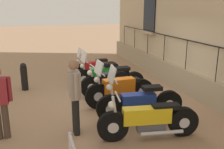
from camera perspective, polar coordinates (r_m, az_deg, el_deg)
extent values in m
plane|color=#9E7A5B|center=(7.81, 2.43, -5.46)|extent=(60.00, 60.00, 0.00)
cube|color=tan|center=(8.63, 16.15, -1.34)|extent=(0.20, 13.69, 0.77)
cube|color=black|center=(10.94, 8.50, 15.31)|extent=(0.06, 1.05, 2.15)
cube|color=tan|center=(10.97, 7.89, 9.43)|extent=(0.24, 1.25, 0.10)
cube|color=black|center=(8.34, 16.60, 7.42)|extent=(0.03, 11.50, 0.03)
cylinder|color=black|center=(13.52, 2.79, 8.85)|extent=(0.02, 0.02, 0.95)
cylinder|color=black|center=(12.19, 5.12, 8.09)|extent=(0.02, 0.02, 0.95)
cylinder|color=black|center=(10.89, 8.01, 7.13)|extent=(0.02, 0.02, 0.95)
cylinder|color=black|center=(9.62, 11.66, 5.88)|extent=(0.02, 0.02, 0.95)
cylinder|color=black|center=(8.41, 16.35, 4.24)|extent=(0.02, 0.02, 0.95)
cylinder|color=black|center=(7.29, 22.53, 2.02)|extent=(0.02, 0.02, 0.95)
cylinder|color=black|center=(9.64, -7.47, 0.50)|extent=(0.65, 0.12, 0.65)
cylinder|color=silver|center=(9.64, -7.47, 0.50)|extent=(0.23, 0.14, 0.23)
cylinder|color=black|center=(9.94, -0.18, 1.10)|extent=(0.65, 0.12, 0.65)
cylinder|color=silver|center=(9.94, -0.18, 1.10)|extent=(0.23, 0.14, 0.23)
cube|color=red|center=(9.71, -4.08, 1.95)|extent=(0.75, 0.26, 0.33)
cube|color=#4C4C51|center=(9.79, -3.48, 0.65)|extent=(0.45, 0.21, 0.23)
cube|color=black|center=(9.74, -2.32, 3.19)|extent=(0.42, 0.23, 0.10)
cylinder|color=silver|center=(9.57, -7.24, 2.26)|extent=(0.16, 0.06, 0.61)
cylinder|color=silver|center=(9.52, -7.01, 4.04)|extent=(0.04, 0.56, 0.04)
sphere|color=white|center=(9.53, -7.68, 2.93)|extent=(0.16, 0.16, 0.16)
cylinder|color=silver|center=(9.72, -2.48, -0.13)|extent=(0.68, 0.09, 0.08)
cube|color=silver|center=(9.48, -7.39, 4.90)|extent=(0.13, 0.46, 0.36)
cylinder|color=black|center=(8.79, -6.49, -0.91)|extent=(0.66, 0.14, 0.65)
cylinder|color=silver|center=(8.79, -6.49, -0.91)|extent=(0.23, 0.15, 0.23)
cylinder|color=black|center=(9.15, 1.99, -0.16)|extent=(0.66, 0.14, 0.65)
cylinder|color=silver|center=(9.15, 1.99, -0.16)|extent=(0.23, 0.15, 0.23)
cube|color=#1E842D|center=(8.88, -2.49, 0.62)|extent=(0.77, 0.35, 0.30)
cube|color=#4C4C51|center=(8.96, -1.86, -0.71)|extent=(0.46, 0.27, 0.23)
cube|color=black|center=(8.91, -0.55, 2.27)|extent=(0.43, 0.31, 0.10)
cylinder|color=silver|center=(8.71, -6.23, 1.08)|extent=(0.16, 0.06, 0.63)
cylinder|color=silver|center=(8.65, -5.97, 3.11)|extent=(0.05, 0.74, 0.04)
sphere|color=white|center=(8.67, -6.71, 1.89)|extent=(0.16, 0.16, 0.16)
cylinder|color=silver|center=(8.87, -0.64, -1.65)|extent=(0.69, 0.09, 0.08)
cube|color=silver|center=(8.61, -6.39, 4.05)|extent=(0.13, 0.61, 0.36)
cylinder|color=black|center=(7.87, -4.82, -2.78)|extent=(0.67, 0.18, 0.67)
cylinder|color=silver|center=(7.87, -4.82, -2.78)|extent=(0.24, 0.17, 0.23)
cylinder|color=black|center=(8.41, 5.00, -1.57)|extent=(0.67, 0.18, 0.67)
cylinder|color=silver|center=(8.41, 5.00, -1.57)|extent=(0.24, 0.17, 0.23)
cube|color=black|center=(8.03, -0.07, -0.76)|extent=(0.88, 0.39, 0.34)
cube|color=#4C4C51|center=(8.14, 0.58, -2.35)|extent=(0.53, 0.30, 0.23)
cube|color=black|center=(8.09, 2.22, 1.34)|extent=(0.50, 0.33, 0.10)
cylinder|color=silver|center=(7.79, -4.53, -0.52)|extent=(0.16, 0.07, 0.64)
cylinder|color=silver|center=(7.72, -4.22, 1.78)|extent=(0.09, 0.70, 0.04)
sphere|color=white|center=(7.73, -5.04, 0.40)|extent=(0.16, 0.16, 0.16)
cylinder|color=silver|center=(8.09, 2.13, -3.35)|extent=(0.77, 0.14, 0.08)
cylinder|color=black|center=(7.00, -3.23, -4.89)|extent=(0.72, 0.14, 0.71)
cylinder|color=silver|center=(7.00, -3.23, -4.89)|extent=(0.25, 0.14, 0.25)
cylinder|color=black|center=(7.46, 6.64, -3.66)|extent=(0.72, 0.14, 0.71)
cylinder|color=silver|center=(7.46, 6.64, -3.66)|extent=(0.25, 0.14, 0.25)
cube|color=orange|center=(7.11, 1.51, -2.50)|extent=(0.91, 0.34, 0.40)
cube|color=#4C4C51|center=(7.23, 2.23, -4.49)|extent=(0.55, 0.27, 0.25)
cube|color=black|center=(7.21, 4.21, -1.27)|extent=(0.51, 0.29, 0.10)
cylinder|color=silver|center=(6.91, -2.87, -2.30)|extent=(0.16, 0.07, 0.66)
cylinder|color=silver|center=(6.83, -2.51, 0.36)|extent=(0.06, 0.67, 0.04)
sphere|color=white|center=(6.84, -3.45, -1.19)|extent=(0.16, 0.16, 0.16)
cylinder|color=silver|center=(7.20, 4.01, -5.68)|extent=(0.81, 0.11, 0.08)
cube|color=silver|center=(6.77, -3.00, 1.54)|extent=(0.15, 0.55, 0.36)
cylinder|color=black|center=(6.22, -0.41, -7.63)|extent=(0.70, 0.19, 0.70)
cylinder|color=silver|center=(6.22, -0.41, -7.63)|extent=(0.26, 0.16, 0.24)
cylinder|color=black|center=(6.65, 12.57, -6.43)|extent=(0.70, 0.19, 0.70)
cylinder|color=silver|center=(6.65, 12.57, -6.43)|extent=(0.26, 0.16, 0.24)
cube|color=#1E389E|center=(6.31, 5.93, -5.56)|extent=(0.87, 0.38, 0.29)
cube|color=#4C4C51|center=(6.42, 6.73, -7.30)|extent=(0.53, 0.29, 0.24)
cube|color=black|center=(6.33, 8.98, -3.01)|extent=(0.50, 0.31, 0.10)
cylinder|color=silver|center=(6.10, 0.05, -4.48)|extent=(0.16, 0.08, 0.73)
cylinder|color=silver|center=(5.99, 0.52, -1.21)|extent=(0.10, 0.65, 0.04)
sphere|color=white|center=(6.02, -0.60, -2.91)|extent=(0.16, 0.16, 0.16)
cylinder|color=silver|center=(6.38, 8.54, -8.73)|extent=(0.76, 0.16, 0.08)
cube|color=silver|center=(5.94, -0.04, 0.15)|extent=(0.18, 0.54, 0.36)
cylinder|color=black|center=(5.40, 0.17, -11.60)|extent=(0.67, 0.24, 0.66)
cylinder|color=silver|center=(5.40, 0.17, -11.60)|extent=(0.25, 0.19, 0.23)
cylinder|color=black|center=(5.81, 15.69, -10.17)|extent=(0.67, 0.24, 0.66)
cylinder|color=silver|center=(5.81, 15.69, -10.17)|extent=(0.25, 0.19, 0.23)
cube|color=gold|center=(5.45, 7.81, -9.04)|extent=(1.05, 0.42, 0.34)
cube|color=#4C4C51|center=(5.58, 8.72, -11.22)|extent=(0.64, 0.30, 0.23)
cube|color=black|center=(5.50, 11.98, -7.05)|extent=(0.60, 0.32, 0.10)
cylinder|color=silver|center=(5.26, 0.72, -8.34)|extent=(0.17, 0.08, 0.67)
cylinder|color=silver|center=(5.14, 1.28, -4.92)|extent=(0.12, 0.57, 0.04)
sphere|color=white|center=(5.19, -0.05, -6.85)|extent=(0.16, 0.16, 0.16)
cylinder|color=silver|center=(5.57, 11.18, -12.71)|extent=(0.92, 0.22, 0.08)
cylinder|color=black|center=(8.99, -19.11, -0.88)|extent=(0.22, 0.22, 0.78)
sphere|color=black|center=(8.88, -19.36, 1.82)|extent=(0.20, 0.20, 0.20)
cylinder|color=black|center=(5.79, -8.27, -8.86)|extent=(0.14, 0.14, 0.84)
cylinder|color=black|center=(5.64, -8.00, -9.50)|extent=(0.14, 0.14, 0.84)
cube|color=gray|center=(5.46, -8.42, -2.31)|extent=(0.22, 0.36, 0.59)
sphere|color=#8C664C|center=(5.34, -8.60, 2.19)|extent=(0.23, 0.23, 0.23)
cylinder|color=gray|center=(5.66, -8.79, -1.38)|extent=(0.09, 0.09, 0.56)
cylinder|color=gray|center=(5.24, -8.04, -2.71)|extent=(0.09, 0.09, 0.56)
cylinder|color=#47382D|center=(5.95, -22.74, -9.55)|extent=(0.14, 0.14, 0.79)
cylinder|color=maroon|center=(5.69, -22.07, -3.02)|extent=(0.09, 0.09, 0.53)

